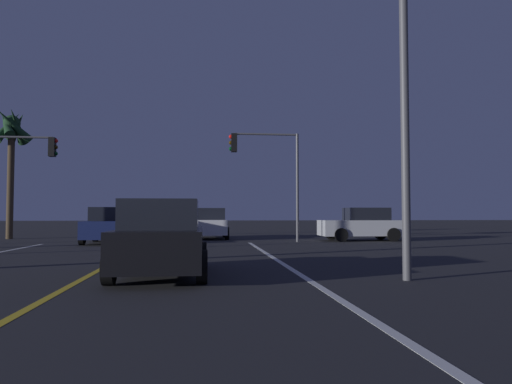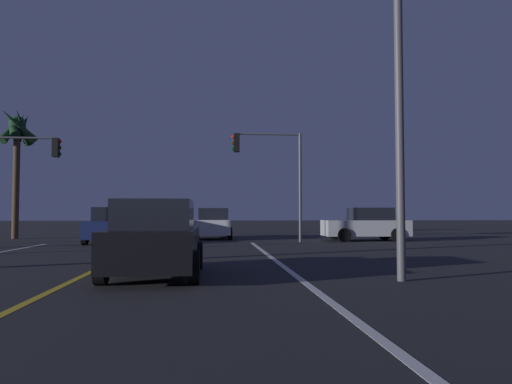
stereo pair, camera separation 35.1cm
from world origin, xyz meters
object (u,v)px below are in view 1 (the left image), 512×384
Objects in this scene: car_ahead_far at (210,224)px; traffic_light_near_right at (264,161)px; car_crossing_side at (363,225)px; street_lamp_right_near at (376,61)px; car_lead_same_lane at (162,239)px; traffic_light_near_left at (25,163)px; palm_tree_left_far at (12,135)px; car_oncoming at (109,226)px.

car_ahead_far is 0.80× the size of traffic_light_near_right.
street_lamp_right_near reaches higher than car_crossing_side.
car_lead_same_lane is (-1.29, -16.22, 0.00)m from car_ahead_far.
traffic_light_near_right is at bearing -0.00° from traffic_light_near_left.
car_ahead_far is at bearing -4.37° from palm_tree_left_far.
car_ahead_far is 0.59× the size of palm_tree_left_far.
car_ahead_far is 18.16m from street_lamp_right_near.
car_oncoming is 0.80× the size of traffic_light_near_right.
traffic_light_near_right is (7.44, -0.10, 3.19)m from car_oncoming.
traffic_light_near_right is 0.73× the size of palm_tree_left_far.
car_oncoming is at bearing -35.55° from palm_tree_left_far.
car_oncoming is at bearing 15.59° from car_lead_same_lane.
street_lamp_right_near is at bearing -105.10° from car_lead_same_lane.
traffic_light_near_left is (-8.68, -3.67, 2.93)m from car_ahead_far.
car_crossing_side is at bearing -34.47° from car_lead_same_lane.
car_oncoming is 0.59× the size of palm_tree_left_far.
street_lamp_right_near is at bearing -52.07° from palm_tree_left_far.
street_lamp_right_near reaches higher than car_lead_same_lane.
car_ahead_far is 9.87m from traffic_light_near_left.
car_crossing_side is 19.85m from palm_tree_left_far.
car_lead_same_lane is 6.07m from street_lamp_right_near.
car_crossing_side is 6.18m from traffic_light_near_right.
car_oncoming is at bearing -59.79° from street_lamp_right_near.
traffic_light_near_left is at bearing -0.00° from traffic_light_near_right.
palm_tree_left_far is at bearing 85.63° from car_ahead_far.
car_crossing_side is 16.82m from traffic_light_near_left.
street_lamp_right_near is (3.26, -17.45, 3.82)m from car_ahead_far.
traffic_light_near_left reaches higher than car_lead_same_lane.
car_crossing_side and car_oncoming have the same top height.
car_lead_same_lane is at bearing 72.69° from traffic_light_near_right.
car_ahead_far is 1.00× the size of car_crossing_side.
palm_tree_left_far is (-14.26, 18.29, 1.13)m from street_lamp_right_near.
car_oncoming is 1.00× the size of car_lead_same_lane.
car_ahead_far is at bearing -20.26° from car_crossing_side.
car_crossing_side is at bearing -171.63° from traffic_light_near_right.
car_lead_same_lane is 0.59× the size of palm_tree_left_far.
street_lamp_right_near is (-4.60, -14.55, 3.82)m from car_crossing_side.
traffic_light_near_right is at bearing -18.32° from palm_tree_left_far.
car_lead_same_lane is 13.53m from traffic_light_near_right.
car_ahead_far is 12.09m from palm_tree_left_far.
palm_tree_left_far is at bearing -52.07° from street_lamp_right_near.
traffic_light_near_left is at bearing 112.92° from car_ahead_far.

